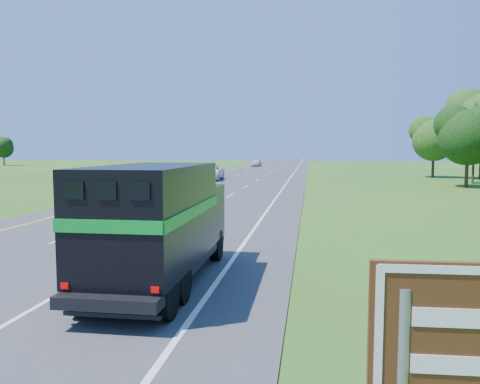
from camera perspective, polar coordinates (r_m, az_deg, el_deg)
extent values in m
cube|color=#38383A|center=(48.55, -0.92, 0.98)|extent=(15.00, 260.00, 0.04)
cube|color=yellow|center=(49.75, -7.18, 1.07)|extent=(0.15, 260.00, 0.01)
cube|color=white|center=(47.96, 5.58, 0.93)|extent=(0.15, 260.00, 0.01)
cylinder|color=black|center=(15.72, -9.73, -6.19)|extent=(0.32, 0.99, 0.98)
cylinder|color=black|center=(15.25, -2.95, -6.47)|extent=(0.32, 0.99, 0.98)
cylinder|color=black|center=(11.81, -16.25, -10.15)|extent=(0.32, 0.99, 0.98)
cylinder|color=black|center=(11.18, -7.29, -10.86)|extent=(0.32, 0.99, 0.98)
cylinder|color=black|center=(10.88, -18.64, -11.55)|extent=(0.32, 0.99, 0.98)
cylinder|color=black|center=(10.20, -8.94, -12.48)|extent=(0.32, 0.99, 0.98)
cube|color=black|center=(12.75, -9.67, -8.38)|extent=(2.19, 7.18, 0.25)
cube|color=black|center=(15.19, -6.52, -2.40)|extent=(2.20, 1.62, 1.70)
cube|color=black|center=(15.93, -5.78, -0.42)|extent=(1.97, 0.07, 0.54)
cube|color=black|center=(11.91, -10.70, -2.72)|extent=(2.27, 5.21, 2.46)
cube|color=#078F24|center=(9.49, -15.84, -4.10)|extent=(2.24, 0.05, 0.27)
cube|color=#078F24|center=(12.31, -15.73, -1.99)|extent=(0.07, 5.19, 0.27)
cube|color=#078F24|center=(11.58, -5.37, -2.26)|extent=(0.07, 5.19, 0.27)
cube|color=black|center=(9.69, -19.57, 0.20)|extent=(0.40, 0.04, 0.36)
cube|color=black|center=(9.40, -15.95, 0.15)|extent=(0.40, 0.04, 0.36)
cube|color=black|center=(9.15, -12.10, 0.10)|extent=(0.40, 0.04, 0.36)
cube|color=black|center=(10.03, -15.32, -14.27)|extent=(2.06, 0.12, 0.09)
cube|color=#B20505|center=(10.16, -20.60, -10.67)|extent=(0.16, 0.04, 0.13)
cube|color=#B20505|center=(9.42, -10.31, -11.66)|extent=(0.16, 0.04, 0.13)
imported|color=white|center=(54.58, -3.91, 2.45)|extent=(3.56, 6.98, 1.89)
imported|color=silver|center=(97.37, 2.03, 3.54)|extent=(1.96, 4.28, 1.42)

